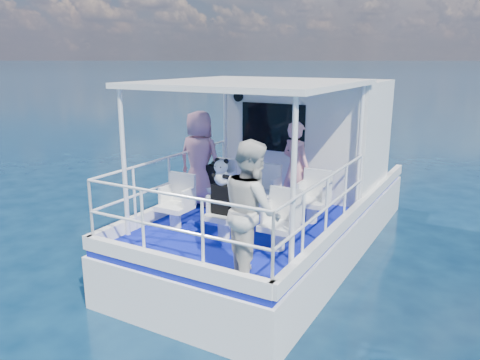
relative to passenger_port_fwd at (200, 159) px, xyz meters
name	(u,v)px	position (x,y,z in m)	size (l,w,h in m)	color
ground	(257,266)	(1.25, -0.12, -1.76)	(2000.00, 2000.00, 0.00)	#071D36
hull	(281,246)	(1.25, 0.88, -1.76)	(3.00, 7.00, 1.60)	white
deck	(282,204)	(1.25, 0.88, -0.91)	(2.90, 6.90, 0.10)	navy
cabin	(309,134)	(1.25, 2.18, 0.24)	(2.85, 2.00, 2.20)	white
canopy	(253,83)	(1.25, -0.32, 1.38)	(3.00, 3.20, 0.08)	white
canopy_posts	(251,156)	(1.25, -0.37, 0.24)	(2.77, 2.97, 2.20)	white
railings	(241,197)	(1.25, -0.69, -0.36)	(2.84, 3.59, 1.00)	white
seat_port_fwd	(219,196)	(0.35, 0.08, -0.67)	(0.48, 0.46, 0.38)	white
seat_center_fwd	(263,203)	(1.25, 0.08, -0.67)	(0.48, 0.46, 0.38)	white
seat_stbd_fwd	(312,211)	(2.15, 0.08, -0.67)	(0.48, 0.46, 0.38)	white
seat_port_aft	(175,216)	(0.35, -1.22, -0.67)	(0.48, 0.46, 0.38)	white
seat_center_aft	(224,226)	(1.25, -1.22, -0.67)	(0.48, 0.46, 0.38)	white
seat_stbd_aft	(279,237)	(2.15, -1.22, -0.67)	(0.48, 0.46, 0.38)	white
passenger_port_fwd	(200,159)	(0.00, 0.00, 0.00)	(0.64, 0.46, 1.73)	#CB8399
passenger_stbd_fwd	(296,168)	(1.70, 0.41, -0.06)	(0.58, 0.38, 1.60)	pink
passenger_stbd_aft	(252,210)	(2.21, -2.15, -0.01)	(0.83, 0.65, 1.71)	beige
backpack_port	(216,176)	(0.32, 0.03, -0.29)	(0.30, 0.17, 0.39)	black
backpack_center	(222,199)	(1.22, -1.21, -0.26)	(0.30, 0.17, 0.44)	black
compact_camera	(215,163)	(0.31, 0.03, -0.06)	(0.11, 0.06, 0.06)	black
panda	(222,172)	(1.23, -1.23, 0.16)	(0.26, 0.21, 0.39)	silver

